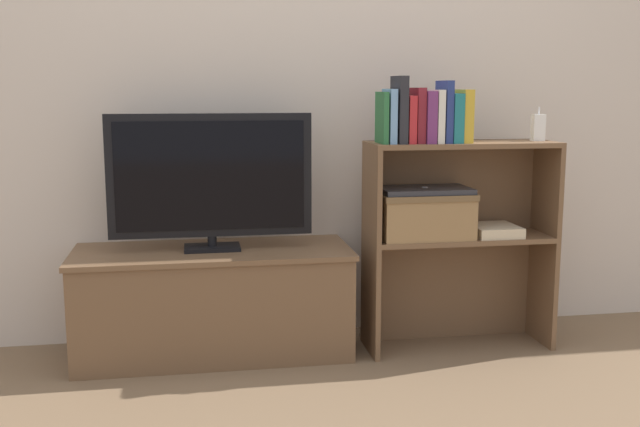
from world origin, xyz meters
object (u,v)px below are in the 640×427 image
Objects in this scene: book_navy at (444,112)px; magazine_stack at (494,230)px; book_skyblue at (390,116)px; book_maroon at (417,115)px; laptop at (425,190)px; book_crimson at (408,119)px; storage_basket_left at (424,213)px; book_plum at (427,117)px; tv at (211,178)px; book_ivory at (436,116)px; book_charcoal at (399,110)px; book_teal at (453,118)px; baby_monitor at (538,127)px; book_forest at (382,118)px; book_mustard at (463,116)px; tv_stand at (214,302)px.

book_navy is 0.53m from magazine_stack.
book_maroon reaches higher than book_skyblue.
book_navy is 0.67× the size of laptop.
storage_basket_left is (0.08, 0.01, -0.37)m from book_crimson.
tv is at bearing 172.72° from book_plum.
book_maroon is 0.07m from book_ivory.
book_ivory is at bearing -21.23° from laptop.
book_charcoal is 1.25× the size of book_ivory.
laptop is at bearing 169.01° from book_navy.
book_teal is at bearing 0.00° from book_navy.
tv is 1.34m from baby_monitor.
book_skyblue reaches higher than book_forest.
tv is 0.74m from book_skyblue.
book_charcoal reaches higher than book_mustard.
tv_stand is 5.25× the size of book_skyblue.
book_crimson is 0.08m from book_plum.
book_crimson is 0.38m from storage_basket_left.
baby_monitor is (0.33, 0.03, -0.05)m from book_mustard.
book_crimson is at bearing -8.00° from tv.
tv is 0.71m from book_forest.
book_ivory is 1.07× the size of book_teal.
book_crimson is 0.96× the size of book_teal.
book_mustard is at bearing -6.20° from tv.
book_crimson reaches higher than tv_stand.
book_mustard is 1.50× the size of baby_monitor.
book_skyblue reaches higher than book_ivory.
book_navy is (0.91, -0.11, 0.26)m from tv.
book_forest is at bearing 180.00° from book_maroon.
book_ivory reaches higher than storage_basket_left.
tv_stand is at bearing 172.61° from book_plum.
storage_basket_left is at bearing 172.79° from book_teal.
book_plum reaches higher than laptop.
book_crimson is 0.92× the size of book_plum.
baby_monitor is 0.37× the size of storage_basket_left.
book_forest is at bearing -9.25° from tv.
book_maroon is 0.60× the size of laptop.
magazine_stack reaches higher than tv_stand.
book_plum is at bearing 0.00° from book_forest.
book_forest reaches higher than magazine_stack.
storage_basket_left is (-0.07, 0.01, -0.40)m from book_navy.
storage_basket_left is at bearing -178.20° from baby_monitor.
book_forest is at bearing 180.00° from book_plum.
book_crimson is (0.76, -0.11, 0.73)m from tv_stand.
book_charcoal is 1.41× the size of book_crimson.
book_charcoal is at bearing -8.52° from tv_stand.
tv is 3.30× the size of book_navy.
book_forest is at bearing 180.00° from book_crimson.
magazine_stack is (0.30, -0.00, -0.17)m from laptop.
book_navy reaches higher than book_skyblue.
baby_monitor is at bearing 3.63° from book_ivory.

